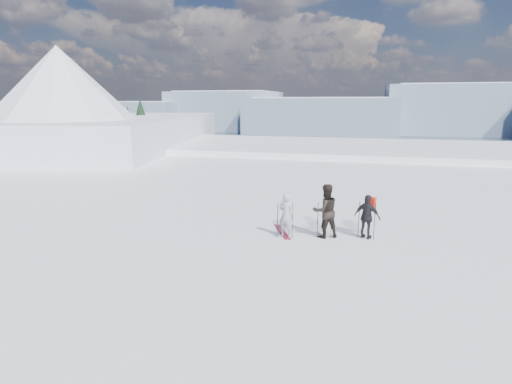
% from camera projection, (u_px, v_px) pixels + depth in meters
% --- Properties ---
extents(lake_basin, '(820.00, 820.00, 71.62)m').
position_uv_depth(lake_basin, '(339.00, 214.00, 40.43)').
color(lake_basin, white).
rests_on(lake_basin, ground).
extents(far_mountain_range, '(770.00, 110.00, 53.00)m').
position_uv_depth(far_mountain_range, '(386.00, 113.00, 434.84)').
color(far_mountain_range, slate).
rests_on(far_mountain_range, ground).
extents(near_ridge, '(31.37, 35.68, 25.62)m').
position_uv_depth(near_ridge, '(102.00, 174.00, 45.56)').
color(near_ridge, white).
rests_on(near_ridge, ground).
extents(skier_grey, '(0.66, 0.54, 1.58)m').
position_uv_depth(skier_grey, '(286.00, 215.00, 13.68)').
color(skier_grey, '#989DA6').
rests_on(skier_grey, ground).
extents(skier_dark, '(1.14, 1.05, 1.88)m').
position_uv_depth(skier_dark, '(325.00, 211.00, 13.68)').
color(skier_dark, black).
rests_on(skier_dark, ground).
extents(skier_pack, '(0.98, 0.68, 1.54)m').
position_uv_depth(skier_pack, '(367.00, 217.00, 13.57)').
color(skier_pack, black).
rests_on(skier_pack, ground).
extents(backpack, '(0.37, 0.29, 0.45)m').
position_uv_depth(backpack, '(372.00, 187.00, 13.55)').
color(backpack, red).
rests_on(backpack, skier_pack).
extents(ski_poles, '(3.24, 0.64, 1.33)m').
position_uv_depth(ski_poles, '(326.00, 220.00, 13.62)').
color(ski_poles, black).
rests_on(ski_poles, ground).
extents(skis_loose, '(0.91, 1.60, 0.03)m').
position_uv_depth(skis_loose, '(282.00, 232.00, 14.38)').
color(skis_loose, black).
rests_on(skis_loose, ground).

